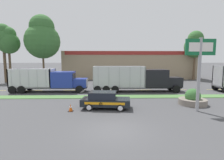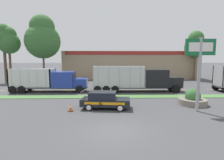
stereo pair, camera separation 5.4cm
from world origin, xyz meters
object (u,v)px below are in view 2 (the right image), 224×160
Objects in this scene: dump_truck_trail at (145,80)px; stone_planter at (193,99)px; store_sign_post at (200,60)px; traffic_cone at (70,108)px; dump_truck_lead at (56,81)px; rally_car at (105,100)px.

stone_planter is (3.18, -7.59, -1.11)m from dump_truck_trail.
dump_truck_trail is 8.30m from stone_planter.
store_sign_post is at bearing -75.97° from dump_truck_trail.
traffic_cone is (-11.79, -2.05, -0.24)m from stone_planter.
dump_truck_trail reaches higher than dump_truck_lead.
store_sign_post is (2.47, -9.87, 2.80)m from dump_truck_trail.
rally_car is at bearing 172.04° from store_sign_post.
store_sign_post is at bearing -1.21° from traffic_cone.
stone_planter is (8.81, 1.15, -0.26)m from rally_car.
traffic_cone is at bearing 178.79° from store_sign_post.
store_sign_post reaches higher than traffic_cone.
dump_truck_lead is at bearing 112.64° from traffic_cone.
dump_truck_trail is (12.65, -0.06, 0.12)m from dump_truck_lead.
rally_car is at bearing -122.77° from dump_truck_trail.
traffic_cone is at bearing -67.36° from dump_truck_lead.
traffic_cone is (4.05, -9.70, -1.23)m from dump_truck_lead.
store_sign_post is at bearing -33.31° from dump_truck_lead.
traffic_cone is at bearing -131.76° from dump_truck_trail.
traffic_cone is (-8.61, -9.64, -1.35)m from dump_truck_trail.
rally_car is at bearing 16.77° from traffic_cone.
dump_truck_trail is 1.97× the size of store_sign_post.
dump_truck_trail is at bearing 57.23° from rally_car.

